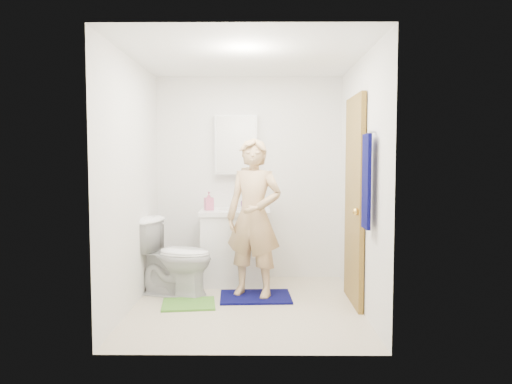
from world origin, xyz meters
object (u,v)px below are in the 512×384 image
(medicine_cabinet, at_px, (236,145))
(towel, at_px, (366,181))
(vanity_cabinet, at_px, (236,249))
(toothbrush_cup, at_px, (246,205))
(toilet, at_px, (175,256))
(man, at_px, (254,217))
(soap_dispenser, at_px, (209,201))

(medicine_cabinet, xyz_separation_m, towel, (1.18, -1.71, -0.35))
(vanity_cabinet, distance_m, medicine_cabinet, 1.22)
(towel, height_order, toothbrush_cup, towel)
(toilet, distance_m, toothbrush_cup, 1.06)
(medicine_cabinet, relative_size, man, 0.43)
(toilet, xyz_separation_m, toothbrush_cup, (0.73, 0.60, 0.49))
(toothbrush_cup, distance_m, man, 0.69)
(soap_dispenser, height_order, toothbrush_cup, soap_dispenser)
(toothbrush_cup, xyz_separation_m, man, (0.10, -0.68, -0.06))
(medicine_cabinet, xyz_separation_m, man, (0.22, -0.82, -0.77))
(vanity_cabinet, xyz_separation_m, toilet, (-0.62, -0.51, 0.01))
(medicine_cabinet, height_order, towel, medicine_cabinet)
(towel, distance_m, toothbrush_cup, 1.93)
(towel, bearing_deg, man, 137.12)
(toilet, relative_size, man, 0.50)
(medicine_cabinet, bearing_deg, vanity_cabinet, -90.00)
(vanity_cabinet, height_order, towel, towel)
(towel, bearing_deg, soap_dispenser, 135.78)
(vanity_cabinet, xyz_separation_m, medicine_cabinet, (0.00, 0.22, 1.20))
(soap_dispenser, distance_m, toothbrush_cup, 0.44)
(vanity_cabinet, bearing_deg, toilet, -140.66)
(toilet, bearing_deg, towel, -101.98)
(vanity_cabinet, distance_m, man, 0.77)
(towel, bearing_deg, toilet, 151.39)
(medicine_cabinet, height_order, soap_dispenser, medicine_cabinet)
(vanity_cabinet, height_order, man, man)
(medicine_cabinet, distance_m, man, 1.14)
(vanity_cabinet, distance_m, toothbrush_cup, 0.52)
(toilet, bearing_deg, medicine_cabinet, -23.54)
(toothbrush_cup, bearing_deg, medicine_cabinet, 130.93)
(medicine_cabinet, bearing_deg, toothbrush_cup, -49.07)
(toothbrush_cup, bearing_deg, towel, -55.98)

